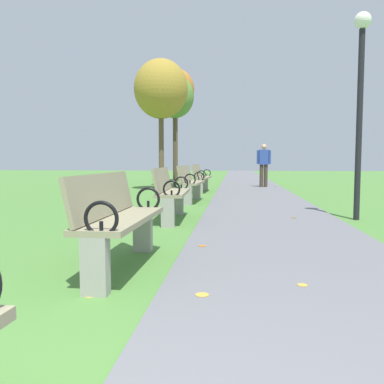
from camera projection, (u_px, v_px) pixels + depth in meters
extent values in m
cube|color=slate|center=(248.00, 183.00, 18.29)|extent=(2.38, 44.00, 0.02)
cube|color=gray|center=(123.00, 219.00, 3.74)|extent=(0.47, 1.61, 0.05)
cube|color=gray|center=(103.00, 195.00, 3.75)|extent=(0.15, 1.60, 0.40)
cube|color=#99968E|center=(95.00, 266.00, 3.03)|extent=(0.20, 0.12, 0.45)
cube|color=#99968E|center=(143.00, 232.00, 4.49)|extent=(0.20, 0.12, 0.45)
torus|color=black|center=(101.00, 219.00, 2.97)|extent=(0.27, 0.03, 0.27)
cylinder|color=black|center=(101.00, 229.00, 2.98)|extent=(0.03, 0.03, 0.12)
torus|color=black|center=(148.00, 199.00, 4.48)|extent=(0.27, 0.03, 0.27)
cylinder|color=black|center=(148.00, 206.00, 4.48)|extent=(0.03, 0.03, 0.12)
cube|color=gray|center=(173.00, 193.00, 6.82)|extent=(0.50, 1.61, 0.05)
cube|color=gray|center=(162.00, 179.00, 6.81)|extent=(0.18, 1.60, 0.40)
cube|color=#99968E|center=(168.00, 213.00, 6.10)|extent=(0.20, 0.13, 0.45)
cube|color=#99968E|center=(178.00, 203.00, 7.57)|extent=(0.20, 0.13, 0.45)
torus|color=black|center=(172.00, 189.00, 6.05)|extent=(0.27, 0.04, 0.27)
cylinder|color=black|center=(172.00, 194.00, 6.06)|extent=(0.03, 0.03, 0.12)
torus|color=black|center=(181.00, 183.00, 7.56)|extent=(0.27, 0.04, 0.27)
cylinder|color=black|center=(181.00, 188.00, 7.57)|extent=(0.03, 0.03, 0.12)
cube|color=gray|center=(192.00, 183.00, 9.87)|extent=(0.51, 1.62, 0.05)
cube|color=gray|center=(185.00, 174.00, 9.88)|extent=(0.20, 1.60, 0.40)
cube|color=#99968E|center=(188.00, 195.00, 9.16)|extent=(0.21, 0.13, 0.45)
cube|color=#99968E|center=(197.00, 191.00, 10.62)|extent=(0.21, 0.13, 0.45)
torus|color=black|center=(190.00, 179.00, 9.10)|extent=(0.27, 0.04, 0.27)
cylinder|color=black|center=(190.00, 183.00, 9.11)|extent=(0.03, 0.03, 0.12)
torus|color=black|center=(199.00, 177.00, 10.60)|extent=(0.27, 0.04, 0.27)
cylinder|color=black|center=(199.00, 180.00, 10.61)|extent=(0.03, 0.03, 0.12)
cube|color=gray|center=(202.00, 177.00, 12.98)|extent=(0.50, 1.62, 0.05)
cube|color=gray|center=(197.00, 170.00, 12.99)|extent=(0.19, 1.60, 0.40)
cube|color=#99968E|center=(200.00, 187.00, 12.27)|extent=(0.20, 0.13, 0.45)
cube|color=#99968E|center=(205.00, 184.00, 13.73)|extent=(0.20, 0.13, 0.45)
torus|color=black|center=(201.00, 175.00, 12.21)|extent=(0.27, 0.04, 0.27)
cylinder|color=black|center=(201.00, 177.00, 12.22)|extent=(0.03, 0.03, 0.12)
torus|color=black|center=(207.00, 173.00, 13.71)|extent=(0.27, 0.04, 0.27)
cylinder|color=black|center=(207.00, 175.00, 13.72)|extent=(0.03, 0.03, 0.12)
cylinder|color=brown|center=(161.00, 149.00, 13.65)|extent=(0.17, 0.17, 2.79)
ellipsoid|color=olive|center=(161.00, 89.00, 13.49)|extent=(1.81, 1.81, 1.99)
cylinder|color=#4C3D2D|center=(175.00, 149.00, 15.67)|extent=(0.12, 0.12, 2.96)
ellipsoid|color=#5B8438|center=(175.00, 97.00, 15.52)|extent=(1.50, 1.50, 1.65)
cylinder|color=brown|center=(175.00, 143.00, 19.05)|extent=(0.23, 0.23, 3.72)
ellipsoid|color=#B26B28|center=(175.00, 90.00, 18.85)|extent=(1.80, 1.80, 1.98)
cylinder|color=#3D3328|center=(266.00, 176.00, 15.18)|extent=(0.14, 0.14, 0.85)
cylinder|color=#3D3328|center=(261.00, 176.00, 15.20)|extent=(0.14, 0.14, 0.85)
cube|color=#2D4799|center=(264.00, 157.00, 15.14)|extent=(0.34, 0.22, 0.56)
sphere|color=tan|center=(264.00, 147.00, 15.10)|extent=(0.20, 0.20, 0.20)
cylinder|color=#2D4799|center=(270.00, 157.00, 15.11)|extent=(0.09, 0.09, 0.52)
cylinder|color=#2D4799|center=(258.00, 157.00, 15.16)|extent=(0.09, 0.09, 0.52)
cylinder|color=black|center=(359.00, 126.00, 6.78)|extent=(0.10, 0.10, 3.20)
sphere|color=white|center=(363.00, 20.00, 6.65)|extent=(0.28, 0.28, 0.28)
cylinder|color=gold|center=(193.00, 201.00, 10.15)|extent=(0.12, 0.12, 0.00)
cylinder|color=brown|center=(275.00, 186.00, 15.48)|extent=(0.14, 0.14, 0.00)
cylinder|color=#AD6B23|center=(202.00, 246.00, 4.69)|extent=(0.14, 0.14, 0.00)
cylinder|color=brown|center=(293.00, 218.00, 6.99)|extent=(0.13, 0.13, 0.00)
cylinder|color=gold|center=(202.00, 295.00, 2.98)|extent=(0.12, 0.12, 0.00)
cylinder|color=brown|center=(133.00, 205.00, 9.19)|extent=(0.12, 0.12, 0.00)
cylinder|color=gold|center=(91.00, 295.00, 3.04)|extent=(0.14, 0.14, 0.00)
cylinder|color=gold|center=(302.00, 285.00, 3.22)|extent=(0.09, 0.09, 0.00)
cylinder|color=#BC842D|center=(233.00, 186.00, 15.75)|extent=(0.12, 0.12, 0.00)
cylinder|color=#BC842D|center=(291.00, 197.00, 11.02)|extent=(0.08, 0.08, 0.00)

